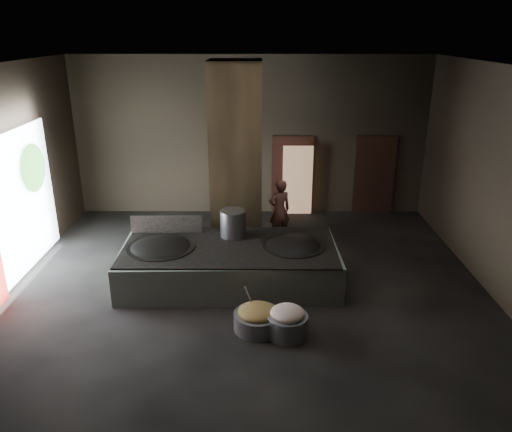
{
  "coord_description": "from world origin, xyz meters",
  "views": [
    {
      "loc": [
        0.22,
        -9.55,
        5.14
      ],
      "look_at": [
        0.17,
        0.77,
        1.25
      ],
      "focal_mm": 35.0,
      "sensor_mm": 36.0,
      "label": 1
    }
  ],
  "objects_px": {
    "hearth_platform": "(230,264)",
    "veg_basin": "(258,321)",
    "wok_right": "(293,249)",
    "stock_pot": "(233,223)",
    "wok_left": "(161,250)",
    "cook": "(280,210)",
    "meat_basin": "(287,325)"
  },
  "relations": [
    {
      "from": "hearth_platform",
      "to": "wok_right",
      "type": "bearing_deg",
      "value": 0.72
    },
    {
      "from": "hearth_platform",
      "to": "cook",
      "type": "bearing_deg",
      "value": 61.83
    },
    {
      "from": "wok_right",
      "to": "veg_basin",
      "type": "bearing_deg",
      "value": -111.75
    },
    {
      "from": "wok_left",
      "to": "cook",
      "type": "xyz_separation_m",
      "value": [
        2.6,
        2.33,
        0.06
      ]
    },
    {
      "from": "wok_left",
      "to": "cook",
      "type": "relative_size",
      "value": 0.89
    },
    {
      "from": "wok_left",
      "to": "veg_basin",
      "type": "xyz_separation_m",
      "value": [
        2.05,
        -1.78,
        -0.59
      ]
    },
    {
      "from": "wok_left",
      "to": "veg_basin",
      "type": "height_order",
      "value": "wok_left"
    },
    {
      "from": "stock_pot",
      "to": "cook",
      "type": "distance_m",
      "value": 2.08
    },
    {
      "from": "wok_right",
      "to": "stock_pot",
      "type": "height_order",
      "value": "stock_pot"
    },
    {
      "from": "stock_pot",
      "to": "cook",
      "type": "height_order",
      "value": "cook"
    },
    {
      "from": "stock_pot",
      "to": "cook",
      "type": "bearing_deg",
      "value": 57.55
    },
    {
      "from": "veg_basin",
      "to": "cook",
      "type": "bearing_deg",
      "value": 82.38
    },
    {
      "from": "stock_pot",
      "to": "hearth_platform",
      "type": "bearing_deg",
      "value": -95.19
    },
    {
      "from": "hearth_platform",
      "to": "stock_pot",
      "type": "height_order",
      "value": "stock_pot"
    },
    {
      "from": "meat_basin",
      "to": "wok_right",
      "type": "bearing_deg",
      "value": 83.84
    },
    {
      "from": "veg_basin",
      "to": "wok_right",
      "type": "bearing_deg",
      "value": 68.25
    },
    {
      "from": "wok_left",
      "to": "wok_right",
      "type": "bearing_deg",
      "value": 2.05
    },
    {
      "from": "wok_right",
      "to": "wok_left",
      "type": "bearing_deg",
      "value": -177.95
    },
    {
      "from": "hearth_platform",
      "to": "veg_basin",
      "type": "distance_m",
      "value": 1.94
    },
    {
      "from": "wok_right",
      "to": "veg_basin",
      "type": "distance_m",
      "value": 2.11
    },
    {
      "from": "hearth_platform",
      "to": "veg_basin",
      "type": "xyz_separation_m",
      "value": [
        0.6,
        -1.83,
        -0.24
      ]
    },
    {
      "from": "hearth_platform",
      "to": "stock_pot",
      "type": "xyz_separation_m",
      "value": [
        0.05,
        0.55,
        0.73
      ]
    },
    {
      "from": "wok_left",
      "to": "meat_basin",
      "type": "bearing_deg",
      "value": -37.61
    },
    {
      "from": "hearth_platform",
      "to": "stock_pot",
      "type": "relative_size",
      "value": 7.67
    },
    {
      "from": "veg_basin",
      "to": "hearth_platform",
      "type": "bearing_deg",
      "value": 108.13
    },
    {
      "from": "wok_right",
      "to": "meat_basin",
      "type": "relative_size",
      "value": 1.82
    },
    {
      "from": "hearth_platform",
      "to": "wok_right",
      "type": "distance_m",
      "value": 1.4
    },
    {
      "from": "wok_left",
      "to": "veg_basin",
      "type": "distance_m",
      "value": 2.78
    },
    {
      "from": "veg_basin",
      "to": "meat_basin",
      "type": "height_order",
      "value": "meat_basin"
    },
    {
      "from": "wok_left",
      "to": "meat_basin",
      "type": "distance_m",
      "value": 3.3
    },
    {
      "from": "stock_pot",
      "to": "veg_basin",
      "type": "bearing_deg",
      "value": -77.01
    },
    {
      "from": "wok_right",
      "to": "hearth_platform",
      "type": "bearing_deg",
      "value": -177.88
    }
  ]
}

